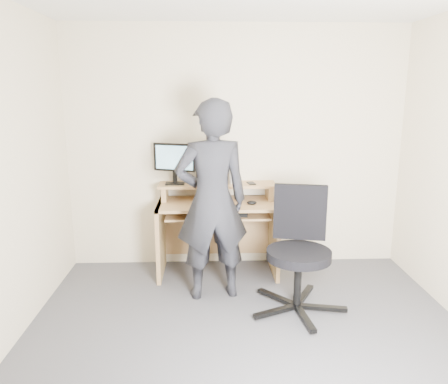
{
  "coord_description": "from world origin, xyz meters",
  "views": [
    {
      "loc": [
        -0.3,
        -2.78,
        1.85
      ],
      "look_at": [
        -0.15,
        1.05,
        0.95
      ],
      "focal_mm": 35.0,
      "sensor_mm": 36.0,
      "label": 1
    }
  ],
  "objects": [
    {
      "name": "smartphone",
      "position": [
        0.15,
        1.58,
        0.92
      ],
      "size": [
        0.09,
        0.14,
        0.01
      ],
      "primitive_type": "cube",
      "rotation": [
        0.0,
        0.0,
        0.18
      ],
      "color": "black",
      "rests_on": "desk"
    },
    {
      "name": "back_wall",
      "position": [
        0.0,
        1.75,
        1.25
      ],
      "size": [
        3.5,
        0.02,
        2.5
      ],
      "primitive_type": "cube",
      "color": "beige",
      "rests_on": "ground"
    },
    {
      "name": "external_drive",
      "position": [
        -0.37,
        1.62,
        1.01
      ],
      "size": [
        0.1,
        0.14,
        0.2
      ],
      "primitive_type": "cube",
      "rotation": [
        0.0,
        0.0,
        0.27
      ],
      "color": "black",
      "rests_on": "desk"
    },
    {
      "name": "person",
      "position": [
        -0.26,
        0.94,
        0.89
      ],
      "size": [
        0.72,
        0.54,
        1.79
      ],
      "primitive_type": "imported",
      "rotation": [
        0.0,
        0.0,
        3.33
      ],
      "color": "black",
      "rests_on": "ground"
    },
    {
      "name": "travel_mug",
      "position": [
        -0.06,
        1.62,
        0.99
      ],
      "size": [
        0.09,
        0.09,
        0.17
      ],
      "primitive_type": "cylinder",
      "rotation": [
        0.0,
        0.0,
        0.28
      ],
      "color": "#AEAFB3",
      "rests_on": "desk"
    },
    {
      "name": "ground",
      "position": [
        0.0,
        0.0,
        0.0
      ],
      "size": [
        3.5,
        3.5,
        0.0
      ],
      "primitive_type": "plane",
      "color": "#4C4B50",
      "rests_on": "ground"
    },
    {
      "name": "headphones",
      "position": [
        -0.41,
        1.65,
        0.92
      ],
      "size": [
        0.19,
        0.19,
        0.06
      ],
      "primitive_type": "torus",
      "rotation": [
        0.26,
        0.0,
        0.22
      ],
      "color": "silver",
      "rests_on": "desk"
    },
    {
      "name": "keyboard",
      "position": [
        -0.13,
        1.36,
        0.67
      ],
      "size": [
        0.48,
        0.24,
        0.03
      ],
      "primitive_type": "cube",
      "rotation": [
        0.0,
        0.0,
        -0.14
      ],
      "color": "black",
      "rests_on": "desk"
    },
    {
      "name": "monitor",
      "position": [
        -0.63,
        1.58,
        1.16
      ],
      "size": [
        0.43,
        0.17,
        0.42
      ],
      "rotation": [
        0.0,
        0.0,
        -0.33
      ],
      "color": "black",
      "rests_on": "desk"
    },
    {
      "name": "office_chair",
      "position": [
        0.47,
        0.7,
        0.56
      ],
      "size": [
        0.81,
        0.8,
        1.03
      ],
      "rotation": [
        0.0,
        0.0,
        -0.2
      ],
      "color": "black",
      "rests_on": "ground"
    },
    {
      "name": "desk",
      "position": [
        -0.2,
        1.53,
        0.55
      ],
      "size": [
        1.2,
        0.6,
        0.91
      ],
      "color": "tan",
      "rests_on": "ground"
    },
    {
      "name": "charger",
      "position": [
        -0.31,
        1.5,
        0.93
      ],
      "size": [
        0.06,
        0.05,
        0.03
      ],
      "primitive_type": "cube",
      "rotation": [
        0.0,
        0.0,
        0.31
      ],
      "color": "black",
      "rests_on": "desk"
    },
    {
      "name": "mouse",
      "position": [
        0.13,
        1.35,
        0.77
      ],
      "size": [
        0.11,
        0.09,
        0.04
      ],
      "primitive_type": "ellipsoid",
      "rotation": [
        0.0,
        0.0,
        0.27
      ],
      "color": "black",
      "rests_on": "desk"
    }
  ]
}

